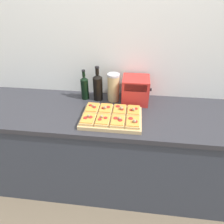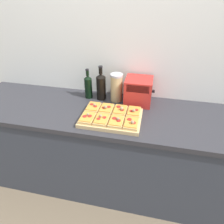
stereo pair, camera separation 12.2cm
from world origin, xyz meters
name	(u,v)px [view 2 (the right image)]	position (x,y,z in m)	size (l,w,h in m)	color
ground_plane	(108,209)	(0.00, 0.00, 0.00)	(12.00, 12.00, 0.00)	brown
wall_back	(124,55)	(0.00, 0.67, 1.25)	(6.00, 0.06, 2.50)	silver
kitchen_counter	(115,150)	(0.00, 0.32, 0.44)	(2.63, 0.67, 0.88)	#333842
cutting_board	(111,118)	(-0.01, 0.20, 0.90)	(0.46, 0.33, 0.03)	tan
pizza_slice_back_left	(93,107)	(-0.17, 0.28, 0.92)	(0.10, 0.15, 0.05)	tan
pizza_slice_back_midleft	(106,109)	(-0.06, 0.28, 0.93)	(0.10, 0.15, 0.05)	tan
pizza_slice_back_midright	(120,110)	(0.05, 0.28, 0.93)	(0.10, 0.15, 0.06)	tan
pizza_slice_back_right	(134,112)	(0.16, 0.28, 0.93)	(0.10, 0.15, 0.05)	tan
pizza_slice_front_left	(87,118)	(-0.18, 0.13, 0.92)	(0.10, 0.15, 0.05)	tan
pizza_slice_front_midleft	(102,119)	(-0.06, 0.13, 0.92)	(0.10, 0.15, 0.05)	tan
pizza_slice_front_midright	(116,121)	(0.05, 0.13, 0.92)	(0.10, 0.15, 0.05)	tan
pizza_slice_front_right	(131,123)	(0.16, 0.12, 0.93)	(0.10, 0.15, 0.05)	tan
olive_oil_bottle	(88,86)	(-0.29, 0.51, 0.99)	(0.07, 0.07, 0.27)	black
wine_bottle	(101,86)	(-0.17, 0.51, 1.01)	(0.08, 0.08, 0.31)	black
grain_jar_tall	(116,88)	(-0.03, 0.51, 1.01)	(0.11, 0.11, 0.25)	tan
toaster_oven	(138,91)	(0.16, 0.51, 0.99)	(0.25, 0.22, 0.23)	red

